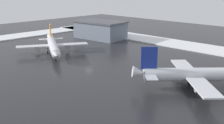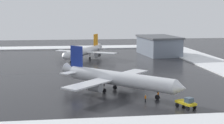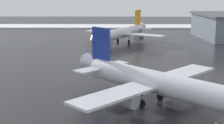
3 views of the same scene
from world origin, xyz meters
TOP-DOWN VIEW (x-y plane):
  - ground_plane at (0.00, 0.00)m, footprint 240.00×240.00m
  - snow_bank_far at (0.00, -50.00)m, footprint 152.00×16.00m
  - snow_bank_right at (67.00, 0.00)m, footprint 14.00×116.00m
  - airplane_foreground_jet at (-38.56, -5.48)m, footprint 29.17×29.56m
  - airplane_parked_starboard at (20.96, 0.15)m, footprint 30.68×26.24m
  - cargo_hangar at (31.99, -35.62)m, footprint 26.45×17.56m

SIDE VIEW (x-z plane):
  - ground_plane at x=0.00m, z-range 0.00..0.00m
  - snow_bank_far at x=0.00m, z-range 0.00..0.43m
  - snow_bank_right at x=67.00m, z-range 0.00..0.43m
  - airplane_parked_starboard at x=20.96m, z-range -1.70..8.35m
  - airplane_foreground_jet at x=-38.56m, z-range -1.89..9.25m
  - cargo_hangar at x=31.99m, z-range 0.04..8.84m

